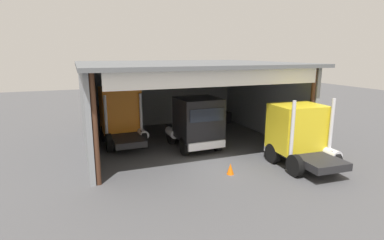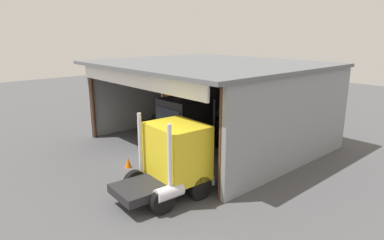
% 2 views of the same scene
% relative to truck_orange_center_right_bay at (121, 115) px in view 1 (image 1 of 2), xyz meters
% --- Properties ---
extents(ground_plane, '(80.00, 80.00, 0.00)m').
position_rel_truck_orange_center_right_bay_xyz_m(ground_plane, '(3.97, -6.43, -1.93)').
color(ground_plane, '#4C4C4F').
rests_on(ground_plane, ground).
extents(workshop_shed, '(13.05, 11.75, 5.28)m').
position_rel_truck_orange_center_right_bay_xyz_m(workshop_shed, '(3.97, -0.12, 1.73)').
color(workshop_shed, gray).
rests_on(workshop_shed, ground).
extents(truck_orange_center_right_bay, '(2.64, 5.01, 3.66)m').
position_rel_truck_orange_center_right_bay_xyz_m(truck_orange_center_right_bay, '(0.00, 0.00, 0.00)').
color(truck_orange_center_right_bay, orange).
rests_on(truck_orange_center_right_bay, ground).
extents(truck_black_yard_outside, '(2.67, 5.22, 3.26)m').
position_rel_truck_orange_center_right_bay_xyz_m(truck_black_yard_outside, '(4.05, -2.99, -0.20)').
color(truck_black_yard_outside, black).
rests_on(truck_black_yard_outside, ground).
extents(truck_yellow_center_bay, '(2.80, 4.24, 3.67)m').
position_rel_truck_orange_center_right_bay_xyz_m(truck_yellow_center_bay, '(8.18, -7.48, -0.23)').
color(truck_yellow_center_bay, yellow).
rests_on(truck_yellow_center_bay, ground).
extents(oil_drum, '(0.58, 0.58, 0.93)m').
position_rel_truck_orange_center_right_bay_xyz_m(oil_drum, '(8.60, 3.62, -1.47)').
color(oil_drum, '#194CB2').
rests_on(oil_drum, ground).
extents(tool_cart, '(0.90, 0.60, 1.00)m').
position_rel_truck_orange_center_right_bay_xyz_m(tool_cart, '(9.11, 2.82, -1.43)').
color(tool_cart, black).
rests_on(tool_cart, ground).
extents(traffic_cone, '(0.36, 0.36, 0.56)m').
position_rel_truck_orange_center_right_bay_xyz_m(traffic_cone, '(4.15, -7.38, -1.65)').
color(traffic_cone, orange).
rests_on(traffic_cone, ground).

